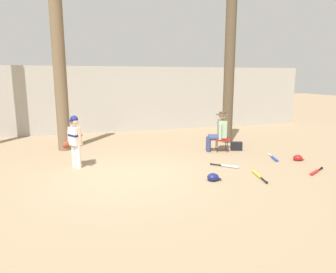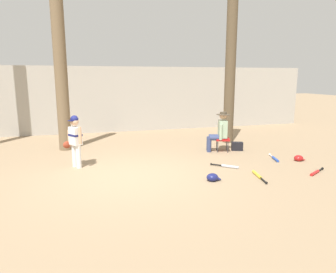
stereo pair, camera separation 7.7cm
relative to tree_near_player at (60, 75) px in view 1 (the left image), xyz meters
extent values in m
plane|color=#937A5B|center=(1.51, -3.14, -2.29)|extent=(60.00, 60.00, 0.00)
cube|color=#ADA89E|center=(1.51, 2.90, -0.96)|extent=(18.00, 0.36, 2.65)
cylinder|color=brown|center=(0.00, 0.00, 0.18)|extent=(0.38, 0.38, 4.94)
cone|color=brown|center=(0.00, 0.00, -2.29)|extent=(0.50, 0.50, 0.23)
cylinder|color=brown|center=(5.37, -0.37, 0.07)|extent=(0.35, 0.35, 4.72)
cone|color=brown|center=(5.37, -0.37, -2.29)|extent=(0.50, 0.50, 0.21)
cylinder|color=white|center=(0.41, -2.17, -2.00)|extent=(0.12, 0.12, 0.58)
cylinder|color=white|center=(0.31, -2.02, -2.00)|extent=(0.12, 0.12, 0.58)
cube|color=white|center=(0.36, -2.09, -1.49)|extent=(0.33, 0.36, 0.44)
cube|color=navy|center=(0.36, -2.09, -1.46)|extent=(0.34, 0.37, 0.05)
sphere|color=tan|center=(0.36, -2.09, -1.14)|extent=(0.20, 0.20, 0.20)
sphere|color=navy|center=(0.36, -2.09, -1.08)|extent=(0.19, 0.19, 0.19)
cube|color=navy|center=(0.28, -2.14, -1.10)|extent=(0.16, 0.17, 0.02)
cylinder|color=tan|center=(0.47, -2.31, -1.45)|extent=(0.11, 0.11, 0.42)
cylinder|color=tan|center=(0.21, -1.94, -1.57)|extent=(0.11, 0.11, 0.40)
ellipsoid|color=#933823|center=(0.15, -1.95, -1.73)|extent=(0.25, 0.22, 0.18)
cube|color=red|center=(4.58, -1.57, -1.91)|extent=(0.51, 0.51, 0.06)
cylinder|color=#333338|center=(4.39, -1.66, -2.10)|extent=(0.02, 0.02, 0.38)
cylinder|color=#333338|center=(4.48, -1.38, -2.10)|extent=(0.02, 0.02, 0.38)
cylinder|color=#333338|center=(4.67, -1.76, -2.10)|extent=(0.02, 0.02, 0.38)
cylinder|color=#333338|center=(4.77, -1.47, -2.10)|extent=(0.02, 0.02, 0.38)
cylinder|color=navy|center=(4.17, -1.53, -2.07)|extent=(0.13, 0.13, 0.43)
cylinder|color=navy|center=(4.23, -1.34, -2.07)|extent=(0.13, 0.13, 0.43)
cylinder|color=navy|center=(4.36, -1.60, -1.86)|extent=(0.43, 0.27, 0.15)
cylinder|color=navy|center=(4.42, -1.41, -1.86)|extent=(0.43, 0.27, 0.15)
cube|color=#99B293|center=(4.58, -1.57, -1.60)|extent=(0.34, 0.42, 0.52)
cylinder|color=#99B293|center=(4.43, -1.75, -1.66)|extent=(0.11, 0.11, 0.46)
cylinder|color=#99B293|center=(4.57, -1.33, -1.66)|extent=(0.11, 0.11, 0.46)
sphere|color=tan|center=(4.58, -1.57, -1.20)|extent=(0.22, 0.22, 0.22)
cylinder|color=#4C4233|center=(4.58, -1.57, -1.16)|extent=(0.40, 0.40, 0.02)
cylinder|color=#4C4233|center=(4.58, -1.57, -1.13)|extent=(0.20, 0.20, 0.09)
cube|color=black|center=(5.07, -1.59, -2.16)|extent=(0.38, 0.29, 0.26)
cylinder|color=#B7BCC6|center=(4.01, -3.19, -2.25)|extent=(0.36, 0.34, 0.07)
cylinder|color=black|center=(3.75, -2.95, -2.25)|extent=(0.23, 0.22, 0.03)
cylinder|color=black|center=(3.64, -2.86, -2.25)|extent=(0.05, 0.05, 0.06)
cylinder|color=yellow|center=(4.31, -3.93, -2.25)|extent=(0.16, 0.48, 0.07)
cylinder|color=black|center=(4.22, -4.32, -2.25)|extent=(0.10, 0.32, 0.03)
cylinder|color=black|center=(4.19, -4.47, -2.25)|extent=(0.06, 0.03, 0.06)
cylinder|color=red|center=(5.66, -4.19, -2.25)|extent=(0.40, 0.26, 0.07)
cylinder|color=black|center=(5.97, -4.02, -2.25)|extent=(0.26, 0.16, 0.03)
cylinder|color=black|center=(6.10, -3.95, -2.25)|extent=(0.04, 0.06, 0.06)
cylinder|color=#2347AD|center=(5.52, -2.89, -2.25)|extent=(0.19, 0.43, 0.07)
cylinder|color=silver|center=(5.63, -2.54, -2.25)|extent=(0.12, 0.29, 0.03)
cylinder|color=silver|center=(5.67, -2.40, -2.25)|extent=(0.06, 0.03, 0.06)
ellipsoid|color=#A81919|center=(6.08, -3.11, -2.21)|extent=(0.25, 0.22, 0.17)
cube|color=#A81919|center=(6.20, -3.11, -2.25)|extent=(0.10, 0.12, 0.02)
ellipsoid|color=navy|center=(3.19, -3.96, -2.21)|extent=(0.26, 0.24, 0.18)
cube|color=navy|center=(3.32, -3.96, -2.25)|extent=(0.11, 0.13, 0.02)
camera|label=1|loc=(0.47, -9.70, -0.09)|focal=32.39mm
camera|label=2|loc=(0.55, -9.72, -0.09)|focal=32.39mm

